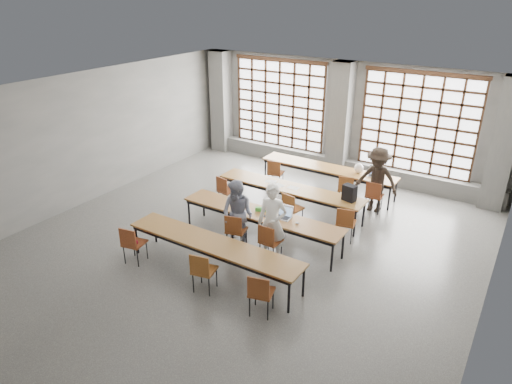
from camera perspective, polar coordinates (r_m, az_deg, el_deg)
floor at (r=10.67m, az=-1.26°, el=-6.49°), size 11.00×11.00×0.00m
ceiling at (r=9.38m, az=-1.46°, el=12.22°), size 11.00×11.00×0.00m
wall_back at (r=14.56m, az=10.90°, el=9.07°), size 10.00×0.00×10.00m
wall_left at (r=13.19m, az=-19.86°, el=6.49°), size 0.00×11.00×11.00m
wall_right at (r=8.47m, az=28.20°, el=-4.82°), size 0.00×11.00×11.00m
column_left at (r=16.46m, az=-4.37°, el=11.17°), size 0.60×0.55×3.50m
column_mid at (r=14.30m, az=10.46°, el=8.84°), size 0.60×0.55×3.50m
column_right at (r=13.37m, az=28.55°, el=5.18°), size 0.60×0.55×3.50m
window_left at (r=15.39m, az=2.94°, el=10.86°), size 3.32×0.12×3.00m
window_right at (r=13.81m, az=19.53°, el=7.94°), size 3.32×0.12×3.00m
sill_ledge at (r=14.83m, az=10.15°, el=3.31°), size 9.80×0.35×0.50m
desk_row_a at (r=13.28m, az=8.95°, el=2.79°), size 4.00×0.70×0.73m
desk_row_b at (r=11.85m, az=4.23°, el=0.34°), size 4.00×0.70×0.73m
desk_row_c at (r=10.48m, az=0.60°, el=-2.95°), size 4.00×0.70×0.73m
desk_row_d at (r=9.36m, az=-5.38°, el=-6.65°), size 4.00×0.70×0.73m
chair_back_left at (r=13.37m, az=2.39°, el=2.65°), size 0.49×0.50×0.88m
chair_back_mid at (r=12.50m, az=11.17°, el=0.60°), size 0.53×0.53×0.88m
chair_back_right at (r=12.27m, az=14.53°, el=-0.19°), size 0.45×0.45×0.88m
chair_mid_left at (r=12.20m, az=-3.87°, el=0.43°), size 0.49×0.49×0.88m
chair_mid_centre at (r=11.24m, az=4.41°, el=-1.78°), size 0.49×0.50×0.88m
chair_mid_right at (r=10.72m, az=11.15°, el=-3.55°), size 0.49×0.49×0.88m
chair_front_left at (r=10.21m, az=-2.61°, el=-4.55°), size 0.51×0.51×0.88m
chair_front_right at (r=9.80m, az=1.63°, el=-5.89°), size 0.43×0.44×0.88m
chair_near_left at (r=10.05m, az=-15.26°, el=-5.98°), size 0.49×0.49×0.88m
chair_near_mid at (r=8.90m, az=-6.71°, el=-9.48°), size 0.50×0.50×0.88m
chair_near_right at (r=8.27m, az=0.53°, el=-12.24°), size 0.51×0.52×0.88m
student_male at (r=9.73m, az=2.06°, el=-3.84°), size 0.73×0.58×1.75m
student_female at (r=10.19m, az=-2.32°, el=-2.89°), size 0.80×0.63×1.62m
student_back at (r=12.26m, az=14.87°, el=1.47°), size 1.15×0.68×1.75m
laptop_front at (r=10.26m, az=3.53°, el=-2.82°), size 0.38×0.32×0.26m
laptop_back at (r=12.90m, az=14.64°, el=2.24°), size 0.38×0.32×0.26m
mouse at (r=10.01m, az=5.18°, el=-3.88°), size 0.10×0.07×0.04m
green_box at (r=10.51m, az=0.60°, el=-2.17°), size 0.27×0.18×0.09m
phone at (r=10.29m, az=1.16°, el=-3.04°), size 0.13×0.07×0.01m
paper_sheet_a at (r=12.13m, az=1.87°, el=1.33°), size 0.34×0.29×0.00m
paper_sheet_b at (r=11.91m, az=2.86°, el=0.87°), size 0.35×0.30×0.00m
paper_sheet_c at (r=11.78m, az=4.67°, el=0.53°), size 0.30×0.22×0.00m
backpack at (r=11.19m, az=11.61°, el=-0.11°), size 0.36×0.27×0.40m
plastic_bag at (r=12.94m, az=12.73°, el=2.91°), size 0.26×0.21×0.29m
red_pouch at (r=10.12m, az=-14.97°, el=-5.95°), size 0.22×0.14×0.06m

